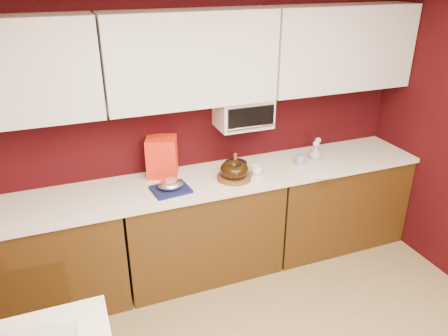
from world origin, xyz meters
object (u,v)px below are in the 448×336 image
object	(u,v)px
toaster_oven	(243,112)
blue_jar	(300,160)
foil_ham_nest	(170,184)
pandoro_box	(162,157)
bundt_cake	(234,170)
flower_vase	(315,152)
coffee_mug	(257,170)

from	to	relation	value
toaster_oven	blue_jar	xyz separation A→B (m)	(0.46, -0.20, -0.43)
foil_ham_nest	pandoro_box	distance (m)	0.32
bundt_cake	blue_jar	world-z (taller)	bundt_cake
foil_ham_nest	flower_vase	xyz separation A→B (m)	(1.37, 0.12, 0.01)
foil_ham_nest	toaster_oven	bearing A→B (deg)	20.15
pandoro_box	flower_vase	size ratio (longest dim) A/B	2.47
toaster_oven	pandoro_box	world-z (taller)	toaster_oven
bundt_cake	flower_vase	bearing A→B (deg)	7.55
pandoro_box	flower_vase	xyz separation A→B (m)	(1.36, -0.18, -0.10)
toaster_oven	blue_jar	bearing A→B (deg)	-23.69
bundt_cake	blue_jar	xyz separation A→B (m)	(0.64, 0.05, -0.03)
foil_ham_nest	coffee_mug	world-z (taller)	coffee_mug
coffee_mug	blue_jar	distance (m)	0.44
bundt_cake	blue_jar	distance (m)	0.65
coffee_mug	blue_jar	xyz separation A→B (m)	(0.44, 0.04, -0.00)
toaster_oven	bundt_cake	bearing A→B (deg)	-125.64
foil_ham_nest	bundt_cake	bearing A→B (deg)	1.44
bundt_cake	blue_jar	bearing A→B (deg)	4.09
pandoro_box	toaster_oven	bearing A→B (deg)	16.38
bundt_cake	foil_ham_nest	distance (m)	0.54
toaster_oven	bundt_cake	world-z (taller)	toaster_oven
pandoro_box	coffee_mug	bearing A→B (deg)	-1.81
toaster_oven	bundt_cake	size ratio (longest dim) A/B	1.92
toaster_oven	flower_vase	xyz separation A→B (m)	(0.65, -0.14, -0.41)
flower_vase	pandoro_box	bearing A→B (deg)	172.51
pandoro_box	flower_vase	bearing A→B (deg)	12.07
foil_ham_nest	flower_vase	size ratio (longest dim) A/B	1.47
bundt_cake	flower_vase	size ratio (longest dim) A/B	1.77
blue_jar	foil_ham_nest	bearing A→B (deg)	-177.12
toaster_oven	blue_jar	distance (m)	0.66
pandoro_box	flower_vase	distance (m)	1.37
foil_ham_nest	coffee_mug	size ratio (longest dim) A/B	2.03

